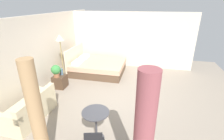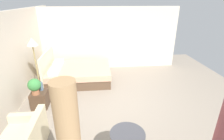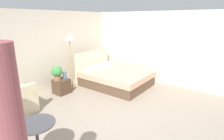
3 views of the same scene
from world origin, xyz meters
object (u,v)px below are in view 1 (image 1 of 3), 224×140
(couch, at_px, (30,110))
(vase, at_px, (62,72))
(floor_lamp, at_px, (60,43))
(nightstand, at_px, (60,82))
(potted_plant, at_px, (56,70))
(balcony_table, at_px, (96,121))
(bed, at_px, (97,67))

(couch, relative_size, vase, 6.25)
(floor_lamp, bearing_deg, nightstand, -165.90)
(potted_plant, distance_m, balcony_table, 2.97)
(floor_lamp, bearing_deg, bed, -44.87)
(vase, height_order, balcony_table, balcony_table)
(vase, bearing_deg, bed, -29.75)
(nightstand, relative_size, balcony_table, 0.62)
(bed, bearing_deg, couch, 167.31)
(bed, distance_m, nightstand, 1.89)
(potted_plant, relative_size, vase, 1.91)
(couch, relative_size, nightstand, 3.17)
(couch, xyz_separation_m, balcony_table, (-0.29, -1.98, 0.25))
(bed, relative_size, floor_lamp, 1.22)
(vase, bearing_deg, nightstand, 159.56)
(potted_plant, height_order, floor_lamp, floor_lamp)
(floor_lamp, bearing_deg, couch, -173.45)
(bed, relative_size, potted_plant, 5.02)
(potted_plant, distance_m, vase, 0.27)
(bed, bearing_deg, floor_lamp, 135.13)
(couch, xyz_separation_m, nightstand, (1.84, 0.13, -0.04))
(potted_plant, distance_m, floor_lamp, 1.09)
(bed, xyz_separation_m, vase, (-1.53, 0.87, 0.30))
(couch, bearing_deg, nightstand, 4.11)
(couch, xyz_separation_m, floor_lamp, (2.42, 0.28, 1.29))
(potted_plant, xyz_separation_m, balcony_table, (-2.03, -2.15, -0.20))
(bed, xyz_separation_m, potted_plant, (-1.75, 0.96, 0.44))
(couch, height_order, floor_lamp, floor_lamp)
(bed, bearing_deg, balcony_table, -162.48)
(nightstand, xyz_separation_m, potted_plant, (-0.10, 0.04, 0.49))
(floor_lamp, bearing_deg, potted_plant, -171.41)
(potted_plant, height_order, vase, potted_plant)
(vase, bearing_deg, couch, -177.45)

